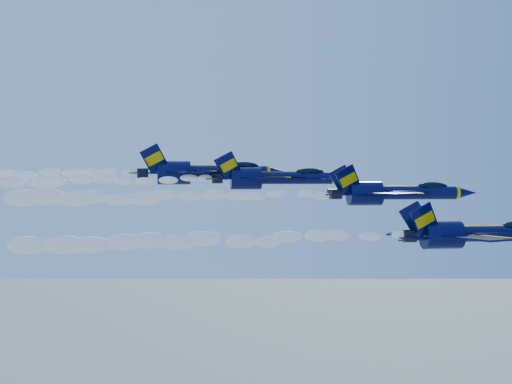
{
  "coord_description": "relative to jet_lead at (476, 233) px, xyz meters",
  "views": [
    {
      "loc": [
        -12.7,
        -66.66,
        155.03
      ],
      "look_at": [
        -3.21,
        1.23,
        153.71
      ],
      "focal_mm": 45.0,
      "sensor_mm": 36.0,
      "label": 1
    }
  ],
  "objects": [
    {
      "name": "jet_lead",
      "position": [
        0.0,
        0.0,
        0.0
      ],
      "size": [
        16.17,
        13.27,
        6.01
      ],
      "color": "#070936"
    },
    {
      "name": "smoke_trail_jet_lead",
      "position": [
        -23.41,
        -0.0,
        -0.36
      ],
      "size": [
        32.99,
        1.67,
        1.51
      ],
      "primitive_type": "ellipsoid",
      "color": "white"
    },
    {
      "name": "jet_second",
      "position": [
        -3.33,
        11.8,
        3.47
      ],
      "size": [
        16.58,
        13.6,
        6.16
      ],
      "color": "#070936"
    },
    {
      "name": "smoke_trail_jet_second",
      "position": [
        -26.91,
        11.8,
        3.1
      ],
      "size": [
        32.99,
        1.72,
        1.54
      ],
      "primitive_type": "ellipsoid",
      "color": "white"
    },
    {
      "name": "jet_third",
      "position": [
        -15.29,
        18.83,
        5.08
      ],
      "size": [
        16.47,
        13.51,
        6.12
      ],
      "color": "#070936"
    },
    {
      "name": "smoke_trail_jet_third",
      "position": [
        -38.82,
        18.83,
        4.72
      ],
      "size": [
        32.99,
        1.7,
        1.53
      ],
      "primitive_type": "ellipsoid",
      "color": "white"
    },
    {
      "name": "jet_fourth",
      "position": [
        -23.04,
        23.71,
        5.79
      ],
      "size": [
        18.47,
        15.15,
        6.86
      ],
      "color": "#070936"
    }
  ]
}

